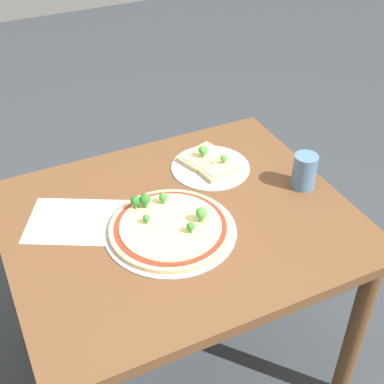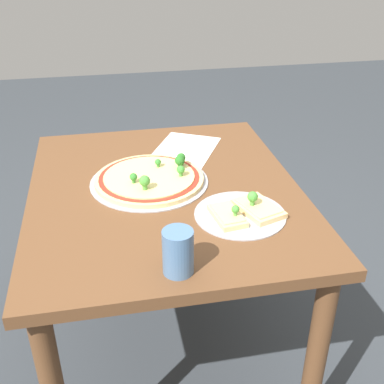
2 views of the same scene
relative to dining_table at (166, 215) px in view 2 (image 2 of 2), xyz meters
name	(u,v)px [view 2 (image 2 of 2)]	position (x,y,z in m)	size (l,w,h in m)	color
ground_plane	(170,348)	(0.00, 0.00, -0.62)	(8.00, 8.00, 0.00)	#33383D
dining_table	(166,215)	(0.00, 0.00, 0.00)	(1.02, 0.85, 0.72)	brown
pizza_tray_whole	(150,179)	(0.05, 0.04, 0.12)	(0.39, 0.39, 0.07)	#A3A3A8
pizza_tray_slice	(244,212)	(-0.21, -0.20, 0.12)	(0.27, 0.27, 0.07)	#A3A3A8
drinking_cup	(178,252)	(-0.42, 0.03, 0.16)	(0.08, 0.08, 0.12)	#4C7099
paper_menu	(185,150)	(0.28, -0.12, 0.10)	(0.29, 0.21, 0.00)	white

